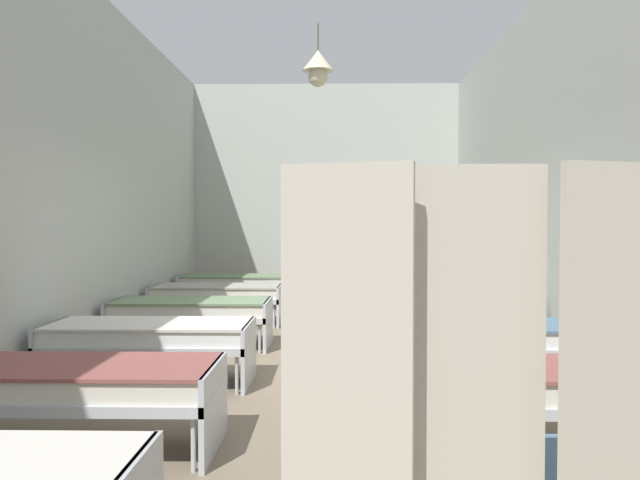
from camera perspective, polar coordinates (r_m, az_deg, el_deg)
ground_plane at (r=7.01m, az=-0.10°, el=-11.26°), size 5.83×12.51×0.10m
room_shell at (r=8.04m, az=0.09°, el=5.94°), size 5.63×12.11×4.23m
bed_left_row_1 at (r=4.67m, az=-20.91°, el=-11.84°), size 1.90×0.84×0.57m
bed_right_row_1 at (r=4.56m, az=19.60°, el=-12.14°), size 1.90×0.84×0.57m
bed_left_row_2 at (r=6.29m, az=-14.83°, el=-8.28°), size 1.90×0.84×0.57m
bed_right_row_2 at (r=6.21m, az=14.44°, el=-8.40°), size 1.90×0.84×0.57m
bed_left_row_3 at (r=7.97m, az=-11.33°, el=-6.15°), size 1.90×0.84×0.57m
bed_right_row_3 at (r=7.91m, az=11.51°, el=-6.21°), size 1.90×0.84×0.57m
bed_left_row_4 at (r=9.67m, az=-9.07°, el=-4.76°), size 1.90×0.84×0.57m
bed_right_row_4 at (r=9.62m, az=9.64°, el=-4.79°), size 1.90×0.84×0.57m
bed_left_row_5 at (r=11.39m, az=-7.50°, el=-3.78°), size 1.90×0.84×0.57m
bed_right_row_5 at (r=11.35m, az=8.33°, el=-3.80°), size 1.90×0.84×0.57m
nurse_near_aisle at (r=10.76m, az=-2.08°, el=-3.61°), size 0.52×0.52×1.49m
potted_plant at (r=11.84m, az=0.50°, el=-1.94°), size 0.48×0.48×1.27m
privacy_screen at (r=2.16m, az=13.99°, el=-16.45°), size 1.25×0.16×1.70m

